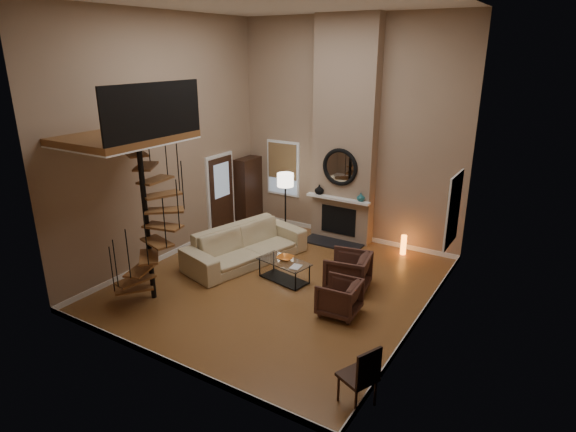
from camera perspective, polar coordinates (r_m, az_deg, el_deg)
The scene contains 33 objects.
ground at distance 10.30m, azimuth -1.18°, elevation -8.03°, with size 6.00×6.50×0.01m, color #93602F.
back_wall at distance 12.17m, azimuth 7.16°, elevation 9.80°, with size 6.00×0.02×5.50m, color #957A60.
front_wall at distance 6.95m, azimuth -15.99°, elevation 2.09°, with size 6.00×0.02×5.50m, color #957A60.
left_wall at distance 11.25m, azimuth -14.39°, elevation 8.59°, with size 0.02×6.50×5.50m, color #957A60.
right_wall at distance 8.17m, azimuth 16.72°, elevation 4.53°, with size 0.02×6.50×5.50m, color #957A60.
ceiling at distance 9.19m, azimuth -1.43°, elevation 24.11°, with size 6.00×6.50×0.01m, color silver.
baseboard_back at distance 12.88m, azimuth 6.65°, elevation -2.09°, with size 6.00×0.02×0.12m, color white.
baseboard_front at distance 8.13m, azimuth -14.15°, elevation -16.31°, with size 6.00×0.02×0.12m, color white.
baseboard_left at distance 12.01m, azimuth -13.30°, elevation -4.12°, with size 0.02×6.50×0.12m, color white.
baseboard_right at distance 9.20m, azimuth 15.04°, elevation -11.87°, with size 0.02×6.50×0.12m, color white.
chimney_breast at distance 12.00m, azimuth 6.77°, elevation 9.69°, with size 1.60×0.38×5.50m, color #8C725B.
hearth at distance 12.33m, azimuth 5.30°, elevation -3.24°, with size 1.50×0.60×0.04m, color black.
firebox at distance 12.38m, azimuth 5.98°, elevation -0.53°, with size 0.95×0.02×0.72m, color black.
mantel at distance 12.12m, azimuth 5.91°, elevation 2.03°, with size 1.70×0.18×0.06m, color white.
mirror_frame at distance 11.97m, azimuth 6.17°, elevation 5.77°, with size 0.94×0.94×0.10m, color black.
mirror_disc at distance 11.98m, azimuth 6.19°, elevation 5.78°, with size 0.80×0.80×0.01m, color white.
vase_left at distance 12.35m, azimuth 3.72°, elevation 3.16°, with size 0.24×0.24×0.25m, color black.
vase_right at distance 11.89m, azimuth 8.62°, elevation 2.24°, with size 0.20×0.20×0.21m, color #185257.
window_back at distance 13.26m, azimuth -0.60°, elevation 5.75°, with size 1.02×0.06×1.52m.
window_right at distance 10.36m, azimuth 18.99°, elevation 0.83°, with size 0.06×1.02×1.52m.
entry_door at distance 12.90m, azimuth -7.95°, elevation 2.53°, with size 0.10×1.05×2.16m.
loft at distance 9.28m, azimuth -18.41°, elevation 9.11°, with size 1.70×2.20×1.09m.
spiral_stair at distance 9.43m, azimuth -16.42°, elevation 0.33°, with size 1.47×1.47×4.06m.
hutch at distance 13.60m, azimuth -4.70°, elevation 3.10°, with size 0.38×0.82×1.83m, color black.
sofa at distance 11.23m, azimuth -5.02°, elevation -3.45°, with size 2.92×1.14×0.85m, color tan.
armchair_near at distance 10.06m, azimuth 7.54°, elevation -6.63°, with size 0.85×0.87×0.79m, color #472920.
armchair_far at distance 9.06m, azimuth 6.49°, elevation -9.65°, with size 0.71×0.73×0.67m, color #472920.
coffee_table at distance 10.31m, azimuth -0.47°, elevation -6.21°, with size 1.21×0.76×0.44m.
bowl at distance 10.26m, azimuth -0.32°, elevation -5.03°, with size 0.34×0.34×0.09m, color orange.
book at distance 9.95m, azimuth 0.79°, elevation -6.05°, with size 0.20×0.27×0.03m, color gray.
floor_lamp at distance 12.32m, azimuth -0.31°, elevation 3.70°, with size 0.42×0.42×1.74m.
accent_lamp at distance 11.91m, azimuth 13.53°, elevation -3.33°, with size 0.13×0.13×0.48m, color orange.
side_chair at distance 6.94m, azimuth 8.78°, elevation -18.10°, with size 0.59×0.59×0.97m.
Camera 1 is at (4.98, -7.69, 4.71)m, focal length 30.00 mm.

